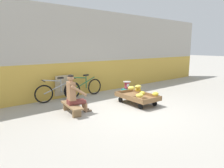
% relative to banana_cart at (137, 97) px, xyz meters
% --- Properties ---
extents(ground_plane, '(80.00, 80.00, 0.00)m').
position_rel_banana_cart_xyz_m(ground_plane, '(-0.61, -0.52, -0.24)').
color(ground_plane, '#A39E93').
extents(back_wall, '(16.00, 0.30, 3.38)m').
position_rel_banana_cart_xyz_m(back_wall, '(-0.61, 2.53, 1.45)').
color(back_wall, gold).
rests_on(back_wall, ground).
extents(banana_cart, '(0.93, 1.49, 0.36)m').
position_rel_banana_cart_xyz_m(banana_cart, '(0.00, 0.00, 0.00)').
color(banana_cart, brown).
rests_on(banana_cart, ground).
extents(banana_pile, '(0.88, 1.01, 0.26)m').
position_rel_banana_cart_xyz_m(banana_pile, '(0.04, -0.12, 0.23)').
color(banana_pile, gold).
rests_on(banana_pile, banana_cart).
extents(low_bench, '(0.45, 1.13, 0.27)m').
position_rel_banana_cart_xyz_m(low_bench, '(-2.18, 0.53, -0.04)').
color(low_bench, olive).
rests_on(low_bench, ground).
extents(vendor_seated, '(0.72, 0.55, 1.14)m').
position_rel_banana_cart_xyz_m(vendor_seated, '(-2.09, 0.52, 0.33)').
color(vendor_seated, '#9E704C').
rests_on(vendor_seated, ground).
extents(plastic_crate, '(0.36, 0.28, 0.30)m').
position_rel_banana_cart_xyz_m(plastic_crate, '(0.47, 1.00, -0.09)').
color(plastic_crate, '#19847F').
rests_on(plastic_crate, ground).
extents(weighing_scale, '(0.30, 0.30, 0.29)m').
position_rel_banana_cart_xyz_m(weighing_scale, '(0.47, 1.00, 0.21)').
color(weighing_scale, '#28282D').
rests_on(weighing_scale, plastic_crate).
extents(bicycle_near_left, '(1.65, 0.48, 0.86)m').
position_rel_banana_cart_xyz_m(bicycle_near_left, '(-1.88, 2.05, 0.11)').
color(bicycle_near_left, black).
rests_on(bicycle_near_left, ground).
extents(bicycle_far_left, '(1.66, 0.48, 0.86)m').
position_rel_banana_cart_xyz_m(bicycle_far_left, '(-0.80, 2.07, 0.11)').
color(bicycle_far_left, black).
rests_on(bicycle_far_left, ground).
extents(sign_board, '(0.70, 0.21, 0.89)m').
position_rel_banana_cart_xyz_m(sign_board, '(-1.54, 2.32, 0.20)').
color(sign_board, '#C6B289').
rests_on(sign_board, ground).
extents(shopping_bag, '(0.18, 0.12, 0.24)m').
position_rel_banana_cart_xyz_m(shopping_bag, '(0.48, 0.46, -0.12)').
color(shopping_bag, '#D13D4C').
rests_on(shopping_bag, ground).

